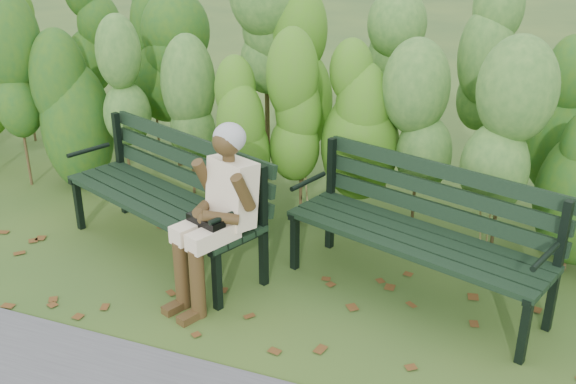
% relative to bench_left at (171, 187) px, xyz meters
% --- Properties ---
extents(ground, '(80.00, 80.00, 0.00)m').
position_rel_bench_left_xyz_m(ground, '(1.09, -0.38, -0.61)').
color(ground, '#29451C').
extents(hedge_band, '(11.04, 1.67, 2.42)m').
position_rel_bench_left_xyz_m(hedge_band, '(1.09, 1.48, 0.65)').
color(hedge_band, '#47381E').
rests_on(hedge_band, ground).
extents(leaf_litter, '(6.00, 2.18, 0.01)m').
position_rel_bench_left_xyz_m(leaf_litter, '(1.36, -0.62, -0.61)').
color(leaf_litter, '#573516').
rests_on(leaf_litter, ground).
extents(bench_left, '(2.17, 1.40, 1.03)m').
position_rel_bench_left_xyz_m(bench_left, '(0.00, 0.00, 0.00)').
color(bench_left, black).
rests_on(bench_left, ground).
extents(bench_right, '(2.17, 1.30, 1.03)m').
position_rel_bench_left_xyz_m(bench_right, '(2.16, 0.10, -0.00)').
color(bench_right, black).
rests_on(bench_right, ground).
extents(seated_woman, '(0.62, 0.83, 1.40)m').
position_rel_bench_left_xyz_m(seated_woman, '(0.72, -0.52, 0.19)').
color(seated_woman, beige).
rests_on(seated_woman, ground).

